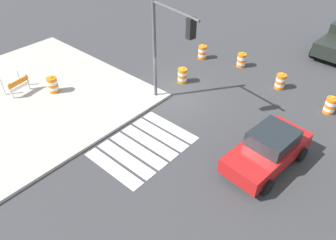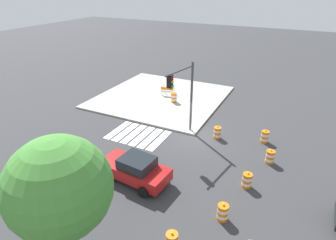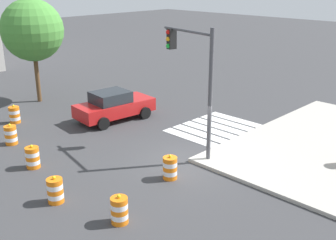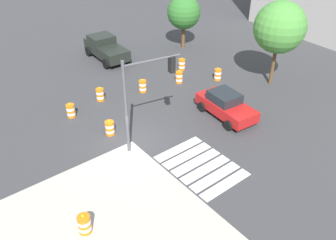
{
  "view_description": "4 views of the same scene",
  "coord_description": "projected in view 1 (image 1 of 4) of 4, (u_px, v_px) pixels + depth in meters",
  "views": [
    {
      "loc": [
        11.52,
        9.95,
        10.1
      ],
      "look_at": [
        2.37,
        1.88,
        0.64
      ],
      "focal_mm": 34.2,
      "sensor_mm": 36.0,
      "label": 1
    },
    {
      "loc": [
        -6.57,
        17.9,
        10.82
      ],
      "look_at": [
        1.67,
        1.21,
        1.57
      ],
      "focal_mm": 30.09,
      "sensor_mm": 36.0,
      "label": 2
    },
    {
      "loc": [
        -12.11,
        -10.63,
        7.54
      ],
      "look_at": [
        2.03,
        3.19,
        0.6
      ],
      "focal_mm": 44.19,
      "sensor_mm": 36.0,
      "label": 3
    },
    {
      "loc": [
        14.32,
        -8.66,
        12.5
      ],
      "look_at": [
        0.53,
        2.29,
        1.0
      ],
      "focal_mm": 37.43,
      "sensor_mm": 36.0,
      "label": 4
    }
  ],
  "objects": [
    {
      "name": "sports_car",
      "position": [
        268.0,
        149.0,
        13.56
      ],
      "size": [
        4.46,
        2.45,
        1.63
      ],
      "color": "red",
      "rests_on": "ground"
    },
    {
      "name": "construction_barricade",
      "position": [
        17.0,
        84.0,
        17.89
      ],
      "size": [
        1.35,
        0.98,
        1.0
      ],
      "color": "silver",
      "rests_on": "sidewalk_corner"
    },
    {
      "name": "crosswalk_stripes",
      "position": [
        144.0,
        146.0,
        14.89
      ],
      "size": [
        4.35,
        3.2,
        0.02
      ],
      "color": "silver",
      "rests_on": "ground"
    },
    {
      "name": "sidewalk_corner",
      "position": [
        19.0,
        101.0,
        17.75
      ],
      "size": [
        12.0,
        12.0,
        0.15
      ],
      "primitive_type": "cube",
      "color": "#ADA89E",
      "rests_on": "ground"
    },
    {
      "name": "ground_plane",
      "position": [
        171.0,
        96.0,
        18.21
      ],
      "size": [
        120.0,
        120.0,
        0.0
      ],
      "primitive_type": "plane",
      "color": "#38383A"
    },
    {
      "name": "traffic_light_pole",
      "position": [
        168.0,
        38.0,
        15.07
      ],
      "size": [
        0.81,
        3.24,
        5.5
      ],
      "color": "#4C4C51",
      "rests_on": "sidewalk_corner"
    },
    {
      "name": "traffic_barrel_opposite_curb",
      "position": [
        182.0,
        76.0,
        19.18
      ],
      "size": [
        0.56,
        0.56,
        1.02
      ],
      "color": "orange",
      "rests_on": "ground"
    },
    {
      "name": "traffic_barrel_on_sidewalk",
      "position": [
        53.0,
        85.0,
        18.06
      ],
      "size": [
        0.56,
        0.56,
        1.02
      ],
      "color": "orange",
      "rests_on": "sidewalk_corner"
    },
    {
      "name": "traffic_barrel_median_far",
      "position": [
        202.0,
        52.0,
        21.67
      ],
      "size": [
        0.56,
        0.56,
        1.02
      ],
      "color": "orange",
      "rests_on": "ground"
    },
    {
      "name": "traffic_barrel_median_near",
      "position": [
        241.0,
        60.0,
        20.76
      ],
      "size": [
        0.56,
        0.56,
        1.02
      ],
      "color": "orange",
      "rests_on": "ground"
    },
    {
      "name": "traffic_barrel_lane_center",
      "position": [
        330.0,
        105.0,
        16.72
      ],
      "size": [
        0.56,
        0.56,
        1.02
      ],
      "color": "orange",
      "rests_on": "ground"
    },
    {
      "name": "traffic_barrel_crosswalk_end",
      "position": [
        280.0,
        81.0,
        18.64
      ],
      "size": [
        0.56,
        0.56,
        1.02
      ],
      "color": "orange",
      "rests_on": "ground"
    }
  ]
}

